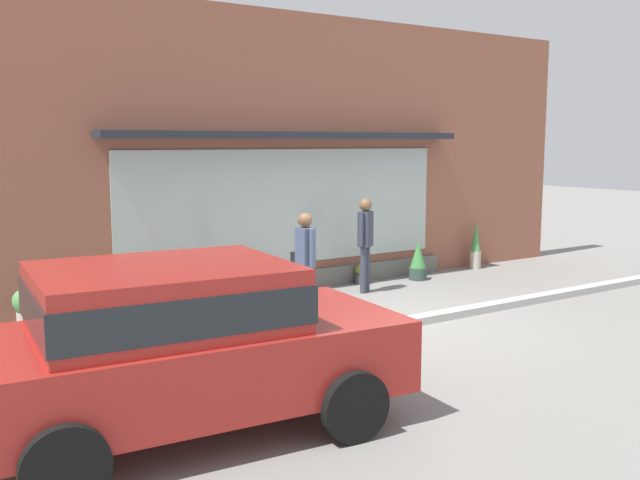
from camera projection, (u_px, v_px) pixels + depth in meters
ground_plane at (395, 324)px, 10.79m from camera, size 60.00×60.00×0.00m
curb_strip at (404, 323)px, 10.61m from camera, size 14.00×0.24×0.12m
storefront at (287, 156)px, 13.08m from camera, size 14.00×0.81×5.08m
fire_hydrant at (273, 304)px, 10.15m from camera, size 0.41×0.38×0.88m
pedestrian_with_handbag at (305, 258)px, 10.98m from camera, size 0.22×0.65×1.67m
pedestrian_passerby at (365, 237)px, 12.89m from camera, size 0.42×0.32×1.74m
parked_car_red at (178, 338)px, 6.62m from camera, size 4.24×2.36×1.64m
potted_plant_corner_tall at (418, 261)px, 14.17m from camera, size 0.36×0.36×0.78m
potted_plant_by_entrance at (206, 287)px, 11.92m from camera, size 0.37×0.37×0.58m
potted_plant_window_left at (124, 296)px, 11.07m from camera, size 0.49×0.49×0.68m
potted_plant_doorstep at (26, 307)px, 10.25m from camera, size 0.37×0.37×0.65m
potted_plant_low_front at (476, 246)px, 15.43m from camera, size 0.24×0.24×1.05m
potted_plant_trailing_edge at (255, 282)px, 12.41m from camera, size 0.34×0.34×0.65m
potted_plant_window_center at (362, 274)px, 13.79m from camera, size 0.26×0.26×0.40m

